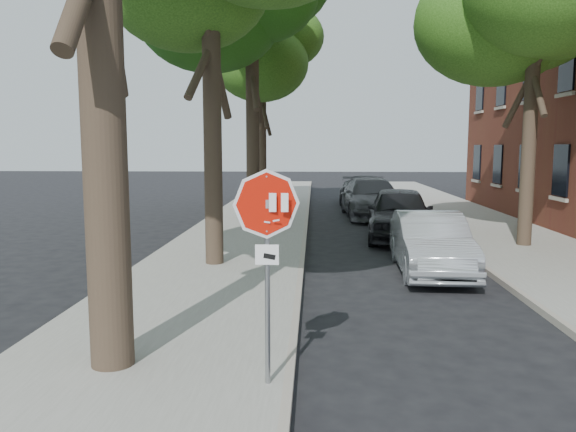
# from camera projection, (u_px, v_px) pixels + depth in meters

# --- Properties ---
(ground) EXTENTS (120.00, 120.00, 0.00)m
(ground) POSITION_uv_depth(u_px,v_px,m) (325.00, 393.00, 6.82)
(ground) COLOR black
(ground) RESTS_ON ground
(sidewalk_left) EXTENTS (4.00, 55.00, 0.12)m
(sidewalk_left) POSITION_uv_depth(u_px,v_px,m) (244.00, 234.00, 18.83)
(sidewalk_left) COLOR gray
(sidewalk_left) RESTS_ON ground
(sidewalk_right) EXTENTS (4.00, 55.00, 0.12)m
(sidewalk_right) POSITION_uv_depth(u_px,v_px,m) (501.00, 236.00, 18.43)
(sidewalk_right) COLOR gray
(sidewalk_right) RESTS_ON ground
(curb_left) EXTENTS (0.12, 55.00, 0.13)m
(curb_left) POSITION_uv_depth(u_px,v_px,m) (305.00, 234.00, 18.73)
(curb_left) COLOR #9E9384
(curb_left) RESTS_ON ground
(curb_right) EXTENTS (0.12, 55.00, 0.13)m
(curb_right) POSITION_uv_depth(u_px,v_px,m) (438.00, 235.00, 18.52)
(curb_right) COLOR #9E9384
(curb_right) RESTS_ON ground
(stop_sign) EXTENTS (0.76, 0.34, 2.61)m
(stop_sign) POSITION_uv_depth(u_px,v_px,m) (267.00, 235.00, 6.59)
(stop_sign) COLOR gray
(stop_sign) RESTS_ON sidewalk_left
(tree_mid_b) EXTENTS (5.88, 5.46, 10.36)m
(tree_mid_b) POSITION_uv_depth(u_px,v_px,m) (251.00, 4.00, 19.94)
(tree_mid_b) COLOR black
(tree_mid_b) RESTS_ON sidewalk_left
(tree_far) EXTENTS (5.29, 4.91, 9.33)m
(tree_far) POSITION_uv_depth(u_px,v_px,m) (262.00, 58.00, 26.98)
(tree_far) COLOR black
(tree_far) RESTS_ON sidewalk_left
(car_a) EXTENTS (2.51, 5.14, 1.69)m
(car_a) POSITION_uv_depth(u_px,v_px,m) (399.00, 213.00, 18.10)
(car_a) COLOR black
(car_a) RESTS_ON ground
(car_b) EXTENTS (1.67, 4.38, 1.43)m
(car_b) POSITION_uv_depth(u_px,v_px,m) (431.00, 243.00, 13.22)
(car_b) COLOR #ACB0B4
(car_b) RESTS_ON ground
(car_c) EXTENTS (2.56, 5.74, 1.64)m
(car_c) POSITION_uv_depth(u_px,v_px,m) (371.00, 198.00, 23.67)
(car_c) COLOR #414145
(car_c) RESTS_ON ground
(car_d) EXTENTS (2.90, 5.42, 1.45)m
(car_d) POSITION_uv_depth(u_px,v_px,m) (364.00, 190.00, 29.34)
(car_d) COLOR black
(car_d) RESTS_ON ground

